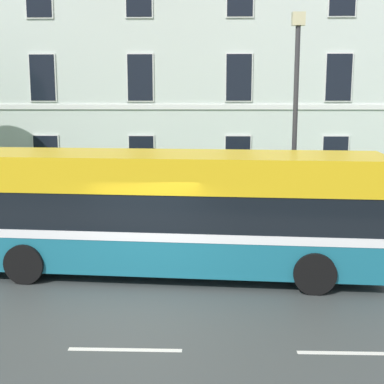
# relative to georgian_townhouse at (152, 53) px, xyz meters

# --- Properties ---
(ground_plane) EXTENTS (60.00, 56.00, 0.18)m
(ground_plane) POSITION_rel_georgian_townhouse_xyz_m (1.33, -14.90, -6.48)
(ground_plane) COLOR #3D4342
(georgian_townhouse) EXTENTS (20.16, 9.53, 12.62)m
(georgian_townhouse) POSITION_rel_georgian_townhouse_xyz_m (0.00, 0.00, 0.00)
(georgian_townhouse) COLOR silver
(georgian_townhouse) RESTS_ON ground_plane
(iron_verge_railing) EXTENTS (17.66, 0.04, 0.97)m
(iron_verge_railing) POSITION_rel_georgian_townhouse_xyz_m (-0.00, -11.61, -5.84)
(iron_verge_railing) COLOR black
(iron_verge_railing) RESTS_ON ground_plane
(single_decker_bus) EXTENTS (10.42, 3.18, 3.01)m
(single_decker_bus) POSITION_rel_georgian_townhouse_xyz_m (1.89, -13.54, -4.87)
(single_decker_bus) COLOR #1A677D
(single_decker_bus) RESTS_ON ground_plane
(street_lamp_post) EXTENTS (0.36, 0.24, 6.56)m
(street_lamp_post) POSITION_rel_georgian_townhouse_xyz_m (5.23, -11.04, -2.57)
(street_lamp_post) COLOR #333338
(street_lamp_post) RESTS_ON ground_plane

